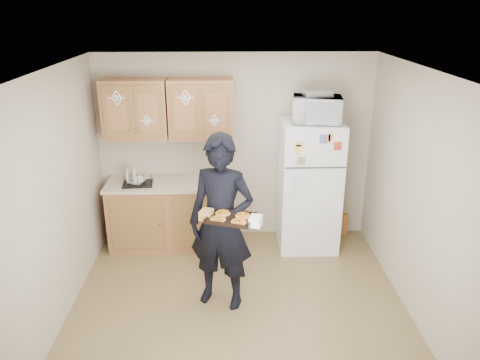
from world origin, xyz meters
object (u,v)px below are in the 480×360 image
person (221,223)px  microwave (317,110)px  dish_rack (137,179)px  refrigerator (309,186)px  baking_tray (231,219)px

person → microwave: (1.16, 1.22, 0.92)m
person → dish_rack: (-1.08, 1.24, 0.03)m
microwave → dish_rack: (-2.23, 0.02, -0.89)m
refrigerator → person: person is taller
refrigerator → baking_tray: size_ratio=3.88×
refrigerator → person: bearing=-131.5°
dish_rack → microwave: bearing=-0.6°
dish_rack → person: bearing=-49.0°
person → baking_tray: bearing=-53.3°
refrigerator → baking_tray: (-1.03, -1.55, 0.28)m
person → dish_rack: person is taller
baking_tray → dish_rack: size_ratio=1.18×
person → refrigerator: bearing=66.8°
dish_rack → refrigerator: bearing=0.7°
refrigerator → microwave: bearing=-55.7°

